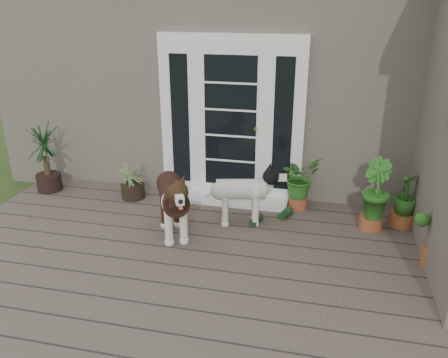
# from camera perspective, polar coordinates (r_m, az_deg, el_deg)

# --- Properties ---
(deck) EXTENTS (6.20, 4.60, 0.12)m
(deck) POSITION_cam_1_polar(r_m,az_deg,el_deg) (4.47, -2.69, -14.14)
(deck) COLOR #6B5B4C
(deck) RESTS_ON ground
(house_main) EXTENTS (7.40, 4.00, 3.10)m
(house_main) POSITION_cam_1_polar(r_m,az_deg,el_deg) (7.87, 5.57, 13.45)
(house_main) COLOR #665E54
(house_main) RESTS_ON ground
(door_unit) EXTENTS (1.90, 0.14, 2.15)m
(door_unit) POSITION_cam_1_polar(r_m,az_deg,el_deg) (5.99, 0.88, 7.44)
(door_unit) COLOR white
(door_unit) RESTS_ON deck
(door_step) EXTENTS (1.60, 0.40, 0.05)m
(door_step) POSITION_cam_1_polar(r_m,az_deg,el_deg) (6.15, 0.44, -2.53)
(door_step) COLOR white
(door_step) RESTS_ON deck
(brindle_dog) EXTENTS (0.77, 1.00, 0.77)m
(brindle_dog) POSITION_cam_1_polar(r_m,az_deg,el_deg) (5.16, -6.39, -3.25)
(brindle_dog) COLOR #331C12
(brindle_dog) RESTS_ON deck
(white_dog) EXTENTS (0.84, 0.51, 0.66)m
(white_dog) POSITION_cam_1_polar(r_m,az_deg,el_deg) (5.44, 2.11, -2.46)
(white_dog) COLOR white
(white_dog) RESTS_ON deck
(spider_plant) EXTENTS (0.65, 0.65, 0.56)m
(spider_plant) POSITION_cam_1_polar(r_m,az_deg,el_deg) (6.28, -11.40, 0.08)
(spider_plant) COLOR #828F58
(spider_plant) RESTS_ON deck
(yucca) EXTENTS (0.74, 0.74, 0.94)m
(yucca) POSITION_cam_1_polar(r_m,az_deg,el_deg) (6.81, -21.38, 2.40)
(yucca) COLOR black
(yucca) RESTS_ON deck
(herb_a) EXTENTS (0.70, 0.70, 0.63)m
(herb_a) POSITION_cam_1_polar(r_m,az_deg,el_deg) (5.93, 9.38, -0.78)
(herb_a) COLOR #1D5418
(herb_a) RESTS_ON deck
(herb_b) EXTENTS (0.54, 0.54, 0.64)m
(herb_b) POSITION_cam_1_polar(r_m,az_deg,el_deg) (5.60, 18.11, -2.96)
(herb_b) COLOR #255819
(herb_b) RESTS_ON deck
(herb_c) EXTENTS (0.47, 0.47, 0.52)m
(herb_c) POSITION_cam_1_polar(r_m,az_deg,el_deg) (5.83, 21.64, -3.10)
(herb_c) COLOR #1B5E1E
(herb_c) RESTS_ON deck
(clog_left) EXTENTS (0.19, 0.30, 0.08)m
(clog_left) POSITION_cam_1_polar(r_m,az_deg,el_deg) (5.57, 4.03, -5.13)
(clog_left) COLOR black
(clog_left) RESTS_ON deck
(clog_right) EXTENTS (0.22, 0.30, 0.08)m
(clog_right) POSITION_cam_1_polar(r_m,az_deg,el_deg) (5.77, 7.69, -4.32)
(clog_right) COLOR #143217
(clog_right) RESTS_ON deck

